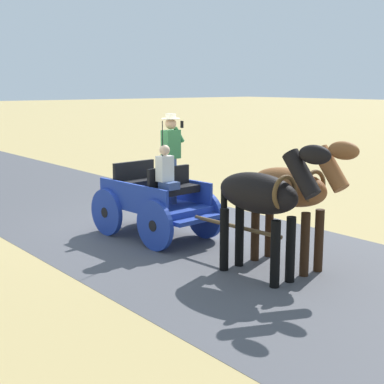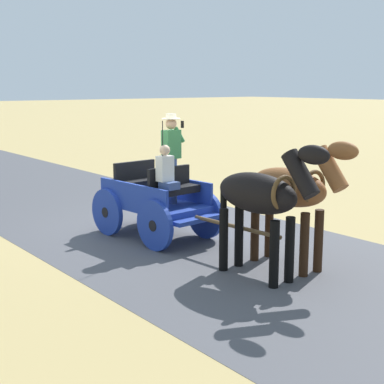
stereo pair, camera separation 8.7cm
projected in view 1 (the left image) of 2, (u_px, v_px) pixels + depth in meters
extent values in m
plane|color=tan|center=(153.00, 229.00, 12.19)|extent=(200.00, 200.00, 0.00)
cube|color=#4C4C51|center=(153.00, 229.00, 12.19)|extent=(5.59, 160.00, 0.01)
cube|color=#1E3899|center=(155.00, 205.00, 11.49)|extent=(1.38, 2.29, 0.12)
cube|color=#1E3899|center=(176.00, 188.00, 11.82)|extent=(0.24, 2.09, 0.44)
cube|color=#1E3899|center=(132.00, 195.00, 11.05)|extent=(0.24, 2.09, 0.44)
cube|color=#1E3899|center=(197.00, 220.00, 10.64)|extent=(1.10, 0.33, 0.08)
cube|color=#1E3899|center=(120.00, 205.00, 12.38)|extent=(0.73, 0.26, 0.06)
cube|color=black|center=(175.00, 190.00, 10.99)|extent=(1.05, 0.44, 0.14)
cube|color=black|center=(169.00, 178.00, 11.07)|extent=(1.02, 0.17, 0.44)
cube|color=black|center=(139.00, 183.00, 11.77)|extent=(1.05, 0.44, 0.14)
cube|color=black|center=(134.00, 172.00, 11.86)|extent=(1.02, 0.17, 0.44)
cylinder|color=#1E3899|center=(205.00, 215.00, 11.41)|extent=(0.18, 0.97, 0.96)
cylinder|color=black|center=(205.00, 215.00, 11.41)|extent=(0.14, 0.22, 0.21)
cylinder|color=#1E3899|center=(155.00, 226.00, 10.53)|extent=(0.18, 0.97, 0.96)
cylinder|color=black|center=(155.00, 226.00, 10.53)|extent=(0.14, 0.22, 0.21)
cylinder|color=#1E3899|center=(155.00, 203.00, 12.51)|extent=(0.18, 0.97, 0.96)
cylinder|color=black|center=(155.00, 203.00, 12.51)|extent=(0.14, 0.22, 0.21)
cylinder|color=#1E3899|center=(107.00, 212.00, 11.63)|extent=(0.18, 0.97, 0.96)
cylinder|color=black|center=(107.00, 212.00, 11.63)|extent=(0.14, 0.22, 0.21)
cylinder|color=brown|center=(236.00, 227.00, 9.93)|extent=(0.24, 2.00, 0.07)
cylinder|color=black|center=(163.00, 156.00, 10.65)|extent=(0.02, 0.02, 1.30)
cylinder|color=#384C7F|center=(171.00, 181.00, 11.26)|extent=(0.22, 0.22, 0.90)
cube|color=#387F47|center=(171.00, 144.00, 11.12)|extent=(0.36, 0.25, 0.56)
sphere|color=tan|center=(171.00, 124.00, 11.05)|extent=(0.22, 0.22, 0.22)
cylinder|color=beige|center=(171.00, 119.00, 11.03)|extent=(0.36, 0.36, 0.01)
cylinder|color=beige|center=(171.00, 116.00, 11.02)|extent=(0.20, 0.20, 0.10)
cylinder|color=#387F47|center=(179.00, 135.00, 11.18)|extent=(0.27, 0.10, 0.32)
cube|color=black|center=(182.00, 124.00, 11.17)|extent=(0.03, 0.07, 0.14)
cube|color=#384C7F|center=(169.00, 185.00, 10.71)|extent=(0.31, 0.34, 0.14)
cube|color=silver|center=(165.00, 169.00, 10.73)|extent=(0.32, 0.22, 0.48)
sphere|color=beige|center=(165.00, 150.00, 10.67)|extent=(0.20, 0.20, 0.20)
ellipsoid|color=brown|center=(288.00, 187.00, 9.48)|extent=(0.61, 1.58, 0.64)
cylinder|color=black|center=(319.00, 241.00, 9.34)|extent=(0.15, 0.15, 1.05)
cylinder|color=black|center=(305.00, 245.00, 9.11)|extent=(0.15, 0.15, 1.05)
cylinder|color=black|center=(269.00, 228.00, 10.16)|extent=(0.15, 0.15, 1.05)
cylinder|color=black|center=(255.00, 231.00, 9.93)|extent=(0.15, 0.15, 1.05)
cylinder|color=brown|center=(331.00, 169.00, 8.77)|extent=(0.28, 0.66, 0.73)
ellipsoid|color=brown|center=(344.00, 151.00, 8.55)|extent=(0.24, 0.55, 0.28)
cube|color=black|center=(330.00, 166.00, 8.78)|extent=(0.07, 0.50, 0.56)
cylinder|color=black|center=(255.00, 198.00, 10.09)|extent=(0.11, 0.11, 0.70)
torus|color=brown|center=(314.00, 187.00, 9.06)|extent=(0.55, 0.09, 0.55)
ellipsoid|color=black|center=(257.00, 193.00, 8.95)|extent=(0.64, 1.59, 0.64)
cylinder|color=black|center=(290.00, 250.00, 8.83)|extent=(0.15, 0.15, 1.05)
cylinder|color=black|center=(275.00, 254.00, 8.59)|extent=(0.15, 0.15, 1.05)
cylinder|color=black|center=(239.00, 236.00, 9.63)|extent=(0.15, 0.15, 1.05)
cylinder|color=black|center=(224.00, 240.00, 9.39)|extent=(0.15, 0.15, 1.05)
cylinder|color=black|center=(301.00, 174.00, 8.26)|extent=(0.29, 0.66, 0.73)
ellipsoid|color=black|center=(315.00, 155.00, 8.04)|extent=(0.25, 0.55, 0.28)
cube|color=black|center=(300.00, 171.00, 8.27)|extent=(0.09, 0.50, 0.56)
cylinder|color=black|center=(224.00, 204.00, 9.55)|extent=(0.11, 0.11, 0.70)
torus|color=brown|center=(285.00, 193.00, 8.54)|extent=(0.55, 0.10, 0.55)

